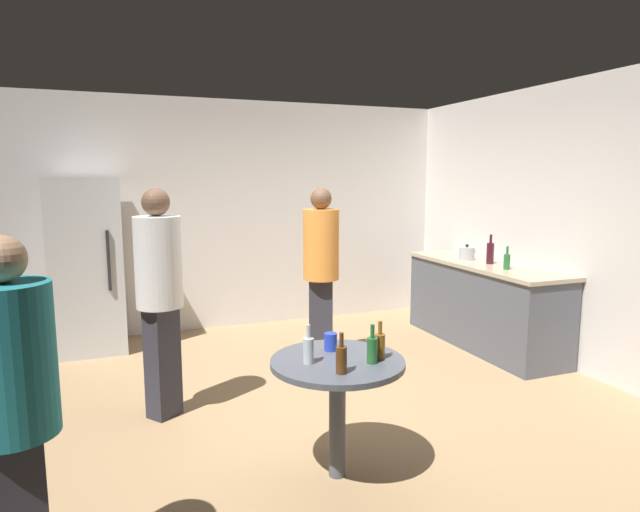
{
  "coord_description": "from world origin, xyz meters",
  "views": [
    {
      "loc": [
        -1.38,
        -3.77,
        1.8
      ],
      "look_at": [
        0.12,
        0.16,
        1.19
      ],
      "focal_mm": 30.22,
      "sensor_mm": 36.0,
      "label": 1
    }
  ],
  "objects_px": {
    "refrigerator": "(88,266)",
    "foreground_table": "(337,376)",
    "beer_bottle_on_counter": "(507,261)",
    "person_in_orange_shirt": "(321,263)",
    "beer_bottle_brown": "(341,359)",
    "beer_bottle_amber": "(380,345)",
    "beer_bottle_clear": "(308,349)",
    "plastic_cup_blue": "(331,342)",
    "beer_bottle_green": "(372,349)",
    "person_in_white_shirt": "(159,286)",
    "person_in_teal_shirt": "(13,400)",
    "wine_bottle_on_counter": "(490,253)",
    "kettle": "(467,253)"
  },
  "relations": [
    {
      "from": "person_in_orange_shirt",
      "to": "beer_bottle_on_counter",
      "type": "bearing_deg",
      "value": 99.47
    },
    {
      "from": "plastic_cup_blue",
      "to": "beer_bottle_green",
      "type": "bearing_deg",
      "value": -65.34
    },
    {
      "from": "wine_bottle_on_counter",
      "to": "beer_bottle_clear",
      "type": "bearing_deg",
      "value": -146.4
    },
    {
      "from": "foreground_table",
      "to": "beer_bottle_brown",
      "type": "bearing_deg",
      "value": -107.56
    },
    {
      "from": "person_in_orange_shirt",
      "to": "foreground_table",
      "type": "bearing_deg",
      "value": 5.91
    },
    {
      "from": "refrigerator",
      "to": "person_in_teal_shirt",
      "type": "bearing_deg",
      "value": -91.98
    },
    {
      "from": "beer_bottle_clear",
      "to": "foreground_table",
      "type": "bearing_deg",
      "value": 0.84
    },
    {
      "from": "beer_bottle_amber",
      "to": "plastic_cup_blue",
      "type": "relative_size",
      "value": 2.09
    },
    {
      "from": "beer_bottle_green",
      "to": "person_in_white_shirt",
      "type": "xyz_separation_m",
      "value": [
        -1.07,
        1.37,
        0.19
      ]
    },
    {
      "from": "beer_bottle_green",
      "to": "person_in_orange_shirt",
      "type": "bearing_deg",
      "value": 77.22
    },
    {
      "from": "kettle",
      "to": "beer_bottle_brown",
      "type": "relative_size",
      "value": 1.06
    },
    {
      "from": "person_in_white_shirt",
      "to": "person_in_teal_shirt",
      "type": "height_order",
      "value": "person_in_white_shirt"
    },
    {
      "from": "beer_bottle_brown",
      "to": "person_in_white_shirt",
      "type": "relative_size",
      "value": 0.13
    },
    {
      "from": "wine_bottle_on_counter",
      "to": "person_in_white_shirt",
      "type": "relative_size",
      "value": 0.18
    },
    {
      "from": "refrigerator",
      "to": "foreground_table",
      "type": "relative_size",
      "value": 2.25
    },
    {
      "from": "beer_bottle_on_counter",
      "to": "person_in_orange_shirt",
      "type": "height_order",
      "value": "person_in_orange_shirt"
    },
    {
      "from": "beer_bottle_amber",
      "to": "beer_bottle_clear",
      "type": "relative_size",
      "value": 1.0
    },
    {
      "from": "foreground_table",
      "to": "person_in_white_shirt",
      "type": "distance_m",
      "value": 1.58
    },
    {
      "from": "refrigerator",
      "to": "plastic_cup_blue",
      "type": "bearing_deg",
      "value": -63.23
    },
    {
      "from": "foreground_table",
      "to": "beer_bottle_green",
      "type": "xyz_separation_m",
      "value": [
        0.16,
        -0.13,
        0.19
      ]
    },
    {
      "from": "refrigerator",
      "to": "beer_bottle_green",
      "type": "xyz_separation_m",
      "value": [
        1.64,
        -3.28,
        -0.08
      ]
    },
    {
      "from": "person_in_teal_shirt",
      "to": "person_in_orange_shirt",
      "type": "bearing_deg",
      "value": 33.99
    },
    {
      "from": "beer_bottle_on_counter",
      "to": "person_in_orange_shirt",
      "type": "distance_m",
      "value": 1.85
    },
    {
      "from": "person_in_orange_shirt",
      "to": "beer_bottle_amber",
      "type": "bearing_deg",
      "value": 13.11
    },
    {
      "from": "foreground_table",
      "to": "beer_bottle_green",
      "type": "height_order",
      "value": "beer_bottle_green"
    },
    {
      "from": "beer_bottle_brown",
      "to": "person_in_teal_shirt",
      "type": "relative_size",
      "value": 0.15
    },
    {
      "from": "beer_bottle_on_counter",
      "to": "person_in_teal_shirt",
      "type": "bearing_deg",
      "value": -154.57
    },
    {
      "from": "person_in_teal_shirt",
      "to": "foreground_table",
      "type": "bearing_deg",
      "value": 3.98
    },
    {
      "from": "kettle",
      "to": "beer_bottle_green",
      "type": "height_order",
      "value": "kettle"
    },
    {
      "from": "person_in_white_shirt",
      "to": "plastic_cup_blue",
      "type": "bearing_deg",
      "value": 4.33
    },
    {
      "from": "wine_bottle_on_counter",
      "to": "beer_bottle_on_counter",
      "type": "relative_size",
      "value": 1.35
    },
    {
      "from": "beer_bottle_green",
      "to": "beer_bottle_amber",
      "type": "bearing_deg",
      "value": 34.0
    },
    {
      "from": "plastic_cup_blue",
      "to": "beer_bottle_amber",
      "type": "bearing_deg",
      "value": -49.44
    },
    {
      "from": "beer_bottle_green",
      "to": "plastic_cup_blue",
      "type": "height_order",
      "value": "beer_bottle_green"
    },
    {
      "from": "refrigerator",
      "to": "kettle",
      "type": "height_order",
      "value": "refrigerator"
    },
    {
      "from": "refrigerator",
      "to": "person_in_orange_shirt",
      "type": "relative_size",
      "value": 1.06
    },
    {
      "from": "wine_bottle_on_counter",
      "to": "person_in_white_shirt",
      "type": "xyz_separation_m",
      "value": [
        -3.39,
        -0.53,
        -0.01
      ]
    },
    {
      "from": "beer_bottle_green",
      "to": "beer_bottle_clear",
      "type": "distance_m",
      "value": 0.37
    },
    {
      "from": "beer_bottle_on_counter",
      "to": "plastic_cup_blue",
      "type": "height_order",
      "value": "beer_bottle_on_counter"
    },
    {
      "from": "person_in_teal_shirt",
      "to": "kettle",
      "type": "bearing_deg",
      "value": 19.69
    },
    {
      "from": "foreground_table",
      "to": "beer_bottle_amber",
      "type": "relative_size",
      "value": 3.48
    },
    {
      "from": "plastic_cup_blue",
      "to": "person_in_teal_shirt",
      "type": "relative_size",
      "value": 0.07
    },
    {
      "from": "foreground_table",
      "to": "person_in_teal_shirt",
      "type": "distance_m",
      "value": 1.7
    },
    {
      "from": "person_in_orange_shirt",
      "to": "beer_bottle_green",
      "type": "bearing_deg",
      "value": 11.32
    },
    {
      "from": "refrigerator",
      "to": "beer_bottle_brown",
      "type": "xyz_separation_m",
      "value": [
        1.41,
        -3.37,
        -0.08
      ]
    },
    {
      "from": "beer_bottle_clear",
      "to": "wine_bottle_on_counter",
      "type": "bearing_deg",
      "value": 33.6
    },
    {
      "from": "refrigerator",
      "to": "person_in_teal_shirt",
      "type": "xyz_separation_m",
      "value": [
        -0.13,
        -3.64,
        0.02
      ]
    },
    {
      "from": "plastic_cup_blue",
      "to": "person_in_orange_shirt",
      "type": "bearing_deg",
      "value": 70.87
    },
    {
      "from": "beer_bottle_amber",
      "to": "person_in_teal_shirt",
      "type": "xyz_separation_m",
      "value": [
        -1.84,
        -0.41,
        0.1
      ]
    },
    {
      "from": "refrigerator",
      "to": "person_in_white_shirt",
      "type": "relative_size",
      "value": 1.04
    }
  ]
}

